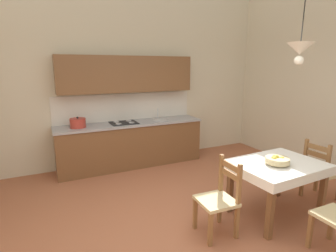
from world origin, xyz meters
The scene contains 8 objects.
ground_plane centered at (0.00, 0.00, -0.05)m, with size 6.72×6.11×0.10m, color #A86042.
wall_back centered at (0.00, 2.82, 2.11)m, with size 6.72×0.12×4.22m, color beige.
kitchen_cabinetry centered at (-0.07, 2.48, 0.86)m, with size 2.93×0.63×2.20m.
dining_table centered at (1.12, -0.20, 0.61)m, with size 1.21×0.93×0.75m.
dining_chair_tv_side centered at (0.18, -0.21, 0.44)m, with size 0.44×0.44×0.93m.
dining_chair_window_side centered at (2.07, -0.17, 0.44)m, with size 0.43×0.43×0.93m.
fruit_bowl centered at (1.04, -0.25, 0.81)m, with size 0.30×0.30×0.12m.
pendant_lamp centered at (1.19, -0.30, 2.20)m, with size 0.32×0.32×0.81m.
Camera 1 is at (-1.63, -2.58, 2.00)m, focal length 28.38 mm.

